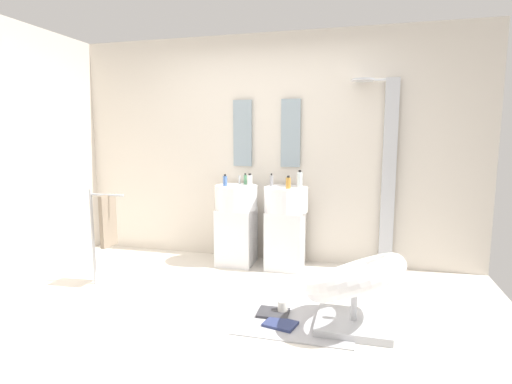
% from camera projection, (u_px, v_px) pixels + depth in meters
% --- Properties ---
extents(ground_plane, '(4.80, 3.60, 0.04)m').
position_uv_depth(ground_plane, '(221.00, 317.00, 3.30)').
color(ground_plane, silver).
extents(rear_partition, '(4.80, 0.10, 2.60)m').
position_uv_depth(rear_partition, '(268.00, 149.00, 4.70)').
color(rear_partition, beige).
rests_on(rear_partition, ground_plane).
extents(pedestal_sink_left, '(0.48, 0.48, 1.00)m').
position_uv_depth(pedestal_sink_left, '(236.00, 222.00, 4.56)').
color(pedestal_sink_left, white).
rests_on(pedestal_sink_left, ground_plane).
extents(pedestal_sink_right, '(0.48, 0.48, 1.00)m').
position_uv_depth(pedestal_sink_right, '(286.00, 225.00, 4.42)').
color(pedestal_sink_right, white).
rests_on(pedestal_sink_right, ground_plane).
extents(vanity_mirror_left, '(0.22, 0.03, 0.76)m').
position_uv_depth(vanity_mirror_left, '(243.00, 133.00, 4.68)').
color(vanity_mirror_left, '#8C9EA8').
extents(vanity_mirror_right, '(0.22, 0.03, 0.76)m').
position_uv_depth(vanity_mirror_right, '(291.00, 133.00, 4.53)').
color(vanity_mirror_right, '#8C9EA8').
extents(shower_column, '(0.49, 0.24, 2.05)m').
position_uv_depth(shower_column, '(387.00, 172.00, 4.27)').
color(shower_column, '#B7BABF').
rests_on(shower_column, ground_plane).
extents(lounge_chair, '(1.05, 1.05, 0.65)m').
position_uv_depth(lounge_chair, '(355.00, 284.00, 3.04)').
color(lounge_chair, '#B7BABF').
rests_on(lounge_chair, ground_plane).
extents(towel_rack, '(0.37, 0.22, 0.95)m').
position_uv_depth(towel_rack, '(106.00, 223.00, 3.86)').
color(towel_rack, '#B7BABF').
rests_on(towel_rack, ground_plane).
extents(area_rug, '(0.91, 0.67, 0.01)m').
position_uv_depth(area_rug, '(297.00, 321.00, 3.18)').
color(area_rug, '#B2B2B7').
rests_on(area_rug, ground_plane).
extents(magazine_navy, '(0.28, 0.23, 0.02)m').
position_uv_depth(magazine_navy, '(280.00, 324.00, 3.10)').
color(magazine_navy, navy).
rests_on(magazine_navy, area_rug).
extents(magazine_charcoal, '(0.26, 0.22, 0.02)m').
position_uv_depth(magazine_charcoal, '(273.00, 313.00, 3.29)').
color(magazine_charcoal, '#38383D').
rests_on(magazine_charcoal, area_rug).
extents(coffee_mug, '(0.08, 0.08, 0.10)m').
position_uv_depth(coffee_mug, '(283.00, 307.00, 3.30)').
color(coffee_mug, white).
rests_on(coffee_mug, area_rug).
extents(soap_bottle_blue, '(0.05, 0.05, 0.13)m').
position_uv_depth(soap_bottle_blue, '(225.00, 181.00, 4.45)').
color(soap_bottle_blue, '#4C72B7').
rests_on(soap_bottle_blue, pedestal_sink_left).
extents(soap_bottle_grey, '(0.04, 0.04, 0.14)m').
position_uv_depth(soap_bottle_grey, '(272.00, 180.00, 4.43)').
color(soap_bottle_grey, '#99999E').
rests_on(soap_bottle_grey, pedestal_sink_right).
extents(soap_bottle_white, '(0.06, 0.06, 0.13)m').
position_uv_depth(soap_bottle_white, '(250.00, 180.00, 4.56)').
color(soap_bottle_white, white).
rests_on(soap_bottle_white, pedestal_sink_left).
extents(soap_bottle_amber, '(0.05, 0.05, 0.14)m').
position_uv_depth(soap_bottle_amber, '(288.00, 183.00, 4.24)').
color(soap_bottle_amber, '#C68C38').
rests_on(soap_bottle_amber, pedestal_sink_right).
extents(soap_bottle_green, '(0.04, 0.04, 0.13)m').
position_uv_depth(soap_bottle_green, '(245.00, 179.00, 4.60)').
color(soap_bottle_green, '#59996B').
rests_on(soap_bottle_green, pedestal_sink_left).
extents(soap_bottle_clear, '(0.06, 0.06, 0.19)m').
position_uv_depth(soap_bottle_clear, '(300.00, 179.00, 4.32)').
color(soap_bottle_clear, silver).
rests_on(soap_bottle_clear, pedestal_sink_right).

